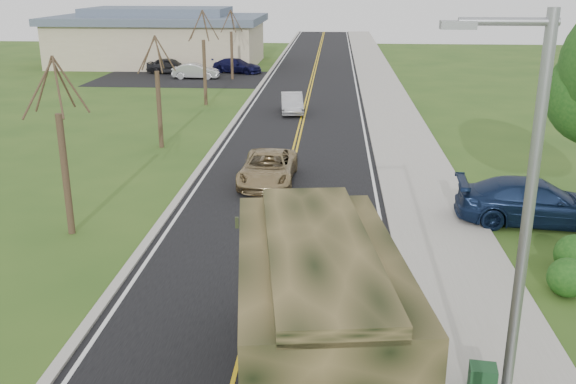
# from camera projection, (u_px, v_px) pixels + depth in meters

# --- Properties ---
(road) EXTENTS (8.00, 120.00, 0.01)m
(road) POSITION_uv_depth(u_px,v_px,m) (309.00, 92.00, 50.13)
(road) COLOR black
(road) RESTS_ON ground
(curb_right) EXTENTS (0.30, 120.00, 0.12)m
(curb_right) POSITION_uv_depth(u_px,v_px,m) (363.00, 92.00, 49.82)
(curb_right) COLOR #9E998E
(curb_right) RESTS_ON ground
(sidewalk_right) EXTENTS (3.20, 120.00, 0.10)m
(sidewalk_right) POSITION_uv_depth(u_px,v_px,m) (385.00, 92.00, 49.71)
(sidewalk_right) COLOR #9E998E
(sidewalk_right) RESTS_ON ground
(curb_left) EXTENTS (0.30, 120.00, 0.10)m
(curb_left) POSITION_uv_depth(u_px,v_px,m) (257.00, 90.00, 50.40)
(curb_left) COLOR #9E998E
(curb_left) RESTS_ON ground
(street_light) EXTENTS (1.65, 0.22, 8.00)m
(street_light) POSITION_uv_depth(u_px,v_px,m) (518.00, 243.00, 10.06)
(street_light) COLOR gray
(street_light) RESTS_ON ground
(bare_tree_a) EXTENTS (1.93, 2.26, 6.08)m
(bare_tree_a) POSITION_uv_depth(u_px,v_px,m) (64.00, 160.00, 21.39)
(bare_tree_a) COLOR #38281C
(bare_tree_a) RESTS_ON ground
(bare_tree_b) EXTENTS (1.83, 2.14, 5.73)m
(bare_tree_b) POSITION_uv_depth(u_px,v_px,m) (159.00, 100.00, 32.79)
(bare_tree_b) COLOR #38281C
(bare_tree_b) RESTS_ON ground
(bare_tree_c) EXTENTS (2.04, 2.39, 6.42)m
(bare_tree_c) POSITION_uv_depth(u_px,v_px,m) (204.00, 65.00, 44.06)
(bare_tree_c) COLOR #38281C
(bare_tree_c) RESTS_ON ground
(bare_tree_d) EXTENTS (1.88, 2.20, 5.91)m
(bare_tree_d) POSITION_uv_depth(u_px,v_px,m) (232.00, 50.00, 55.48)
(bare_tree_d) COLOR #38281C
(bare_tree_d) RESTS_ON ground
(commercial_building) EXTENTS (25.50, 21.50, 5.65)m
(commercial_building) POSITION_uv_depth(u_px,v_px,m) (160.00, 38.00, 65.49)
(commercial_building) COLOR tan
(commercial_building) RESTS_ON ground
(military_truck) EXTENTS (3.85, 8.31, 4.00)m
(military_truck) POSITION_uv_depth(u_px,v_px,m) (314.00, 308.00, 12.49)
(military_truck) COLOR black
(military_truck) RESTS_ON ground
(suv_champagne) EXTENTS (2.32, 4.90, 1.35)m
(suv_champagne) POSITION_uv_depth(u_px,v_px,m) (268.00, 168.00, 27.46)
(suv_champagne) COLOR #947D53
(suv_champagne) RESTS_ON ground
(sedan_silver) EXTENTS (1.80, 4.07, 1.30)m
(sedan_silver) POSITION_uv_depth(u_px,v_px,m) (292.00, 103.00, 41.98)
(sedan_silver) COLOR #B4B5B9
(sedan_silver) RESTS_ON ground
(pickup_navy) EXTENTS (5.68, 2.63, 1.61)m
(pickup_navy) POSITION_uv_depth(u_px,v_px,m) (535.00, 202.00, 22.89)
(pickup_navy) COLOR #111F3E
(pickup_navy) RESTS_ON ground
(utility_box_far) EXTENTS (0.60, 0.51, 0.65)m
(utility_box_far) POSITION_uv_depth(u_px,v_px,m) (482.00, 380.00, 13.37)
(utility_box_far) COLOR #174020
(utility_box_far) RESTS_ON sidewalk_right
(lot_car_dark) EXTENTS (4.44, 2.14, 1.46)m
(lot_car_dark) POSITION_uv_depth(u_px,v_px,m) (170.00, 66.00, 59.41)
(lot_car_dark) COLOR black
(lot_car_dark) RESTS_ON ground
(lot_car_silver) EXTENTS (4.08, 1.45, 1.34)m
(lot_car_silver) POSITION_uv_depth(u_px,v_px,m) (196.00, 71.00, 56.41)
(lot_car_silver) COLOR silver
(lot_car_silver) RESTS_ON ground
(lot_car_navy) EXTENTS (5.13, 3.41, 1.38)m
(lot_car_navy) POSITION_uv_depth(u_px,v_px,m) (237.00, 66.00, 59.87)
(lot_car_navy) COLOR black
(lot_car_navy) RESTS_ON ground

